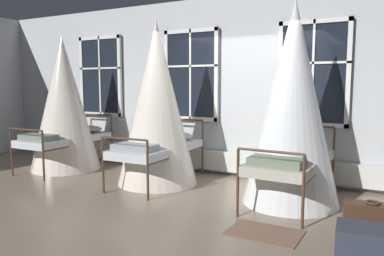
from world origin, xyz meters
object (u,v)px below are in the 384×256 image
(cot_second, at_px, (157,106))
(travel_trunk, at_px, (373,249))
(suitcase_dark, at_px, (372,224))
(cot_first, at_px, (64,105))
(cot_third, at_px, (293,106))

(cot_second, xyz_separation_m, travel_trunk, (3.39, -1.58, -1.12))
(cot_second, xyz_separation_m, suitcase_dark, (3.34, -1.02, -1.08))
(cot_first, xyz_separation_m, cot_third, (4.43, -0.04, 0.12))
(cot_first, relative_size, cot_second, 0.95)
(cot_second, distance_m, suitcase_dark, 3.66)
(cot_third, distance_m, travel_trunk, 2.28)
(cot_first, distance_m, travel_trunk, 5.91)
(cot_second, relative_size, suitcase_dark, 4.60)
(cot_first, xyz_separation_m, travel_trunk, (5.59, -1.62, -1.06))
(cot_second, bearing_deg, suitcase_dark, -108.62)
(cot_third, bearing_deg, travel_trunk, -142.09)
(cot_third, height_order, suitcase_dark, cot_third)
(cot_first, bearing_deg, travel_trunk, -107.30)
(cot_third, xyz_separation_m, travel_trunk, (1.16, -1.58, -1.17))
(cot_first, bearing_deg, cot_third, -91.70)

